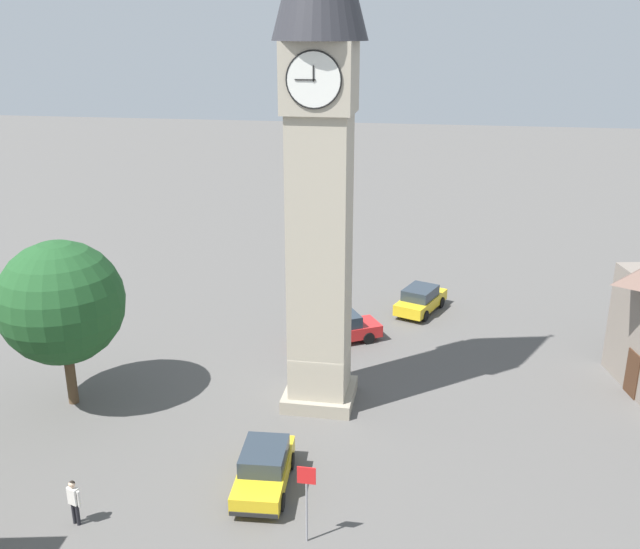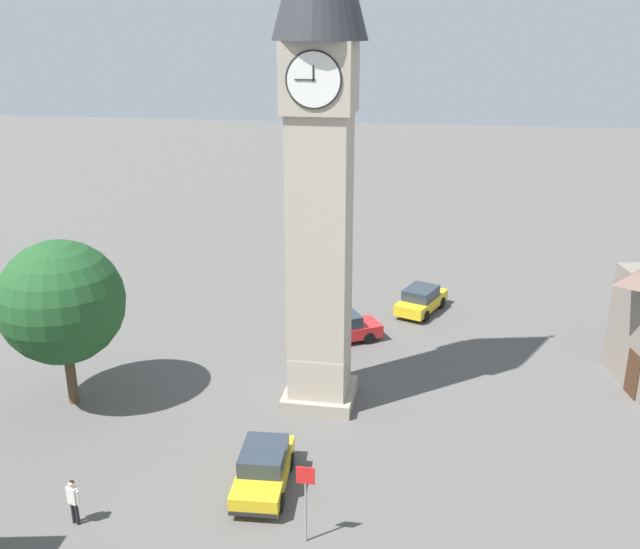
{
  "view_description": "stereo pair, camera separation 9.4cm",
  "coord_description": "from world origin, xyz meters",
  "px_view_note": "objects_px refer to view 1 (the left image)",
  "views": [
    {
      "loc": [
        -4.69,
        27.37,
        15.68
      ],
      "look_at": [
        0.0,
        0.0,
        5.99
      ],
      "focal_mm": 39.31,
      "sensor_mm": 36.0,
      "label": 1
    },
    {
      "loc": [
        -4.79,
        27.36,
        15.68
      ],
      "look_at": [
        0.0,
        0.0,
        5.99
      ],
      "focal_mm": 39.31,
      "sensor_mm": 36.0,
      "label": 2
    }
  ],
  "objects_px": {
    "clock_tower": "(320,104)",
    "car_silver_kerb": "(421,299)",
    "road_sign": "(307,492)",
    "car_red_corner": "(264,468)",
    "pedestrian": "(74,499)",
    "tree": "(61,303)",
    "car_blue_kerb": "(341,328)"
  },
  "relations": [
    {
      "from": "car_silver_kerb",
      "to": "road_sign",
      "type": "height_order",
      "value": "road_sign"
    },
    {
      "from": "car_red_corner",
      "to": "road_sign",
      "type": "bearing_deg",
      "value": 128.6
    },
    {
      "from": "car_blue_kerb",
      "to": "car_silver_kerb",
      "type": "height_order",
      "value": "same"
    },
    {
      "from": "car_silver_kerb",
      "to": "tree",
      "type": "distance_m",
      "value": 20.4
    },
    {
      "from": "car_red_corner",
      "to": "road_sign",
      "type": "height_order",
      "value": "road_sign"
    },
    {
      "from": "car_blue_kerb",
      "to": "car_silver_kerb",
      "type": "distance_m",
      "value": 6.39
    },
    {
      "from": "pedestrian",
      "to": "tree",
      "type": "xyz_separation_m",
      "value": [
        4.15,
        -7.57,
        3.77
      ]
    },
    {
      "from": "car_red_corner",
      "to": "clock_tower",
      "type": "bearing_deg",
      "value": -98.16
    },
    {
      "from": "car_silver_kerb",
      "to": "pedestrian",
      "type": "xyz_separation_m",
      "value": [
        10.71,
        20.96,
        0.25
      ]
    },
    {
      "from": "clock_tower",
      "to": "tree",
      "type": "height_order",
      "value": "clock_tower"
    },
    {
      "from": "tree",
      "to": "car_blue_kerb",
      "type": "bearing_deg",
      "value": -142.05
    },
    {
      "from": "clock_tower",
      "to": "road_sign",
      "type": "relative_size",
      "value": 7.93
    },
    {
      "from": "car_blue_kerb",
      "to": "road_sign",
      "type": "xyz_separation_m",
      "value": [
        -1.11,
        15.51,
        1.14
      ]
    },
    {
      "from": "clock_tower",
      "to": "tree",
      "type": "bearing_deg",
      "value": 10.55
    },
    {
      "from": "car_red_corner",
      "to": "tree",
      "type": "xyz_separation_m",
      "value": [
        9.87,
        -4.5,
        4.02
      ]
    },
    {
      "from": "car_silver_kerb",
      "to": "pedestrian",
      "type": "bearing_deg",
      "value": 62.94
    },
    {
      "from": "road_sign",
      "to": "car_red_corner",
      "type": "bearing_deg",
      "value": -51.4
    },
    {
      "from": "car_silver_kerb",
      "to": "tree",
      "type": "height_order",
      "value": "tree"
    },
    {
      "from": "car_silver_kerb",
      "to": "car_red_corner",
      "type": "relative_size",
      "value": 1.05
    },
    {
      "from": "pedestrian",
      "to": "road_sign",
      "type": "bearing_deg",
      "value": -176.39
    },
    {
      "from": "clock_tower",
      "to": "car_silver_kerb",
      "type": "xyz_separation_m",
      "value": [
        -4.05,
        -11.38,
        -12.24
      ]
    },
    {
      "from": "pedestrian",
      "to": "road_sign",
      "type": "relative_size",
      "value": 0.6
    },
    {
      "from": "car_silver_kerb",
      "to": "car_red_corner",
      "type": "xyz_separation_m",
      "value": [
        4.98,
        17.89,
        0.0
      ]
    },
    {
      "from": "car_silver_kerb",
      "to": "road_sign",
      "type": "relative_size",
      "value": 1.59
    },
    {
      "from": "car_silver_kerb",
      "to": "road_sign",
      "type": "xyz_separation_m",
      "value": [
        2.93,
        20.47,
        1.14
      ]
    },
    {
      "from": "car_silver_kerb",
      "to": "car_blue_kerb",
      "type": "bearing_deg",
      "value": 50.86
    },
    {
      "from": "car_red_corner",
      "to": "pedestrian",
      "type": "xyz_separation_m",
      "value": [
        5.72,
        3.07,
        0.25
      ]
    },
    {
      "from": "car_red_corner",
      "to": "pedestrian",
      "type": "relative_size",
      "value": 2.5
    },
    {
      "from": "car_red_corner",
      "to": "pedestrian",
      "type": "bearing_deg",
      "value": 28.21
    },
    {
      "from": "car_blue_kerb",
      "to": "tree",
      "type": "height_order",
      "value": "tree"
    },
    {
      "from": "car_blue_kerb",
      "to": "car_red_corner",
      "type": "xyz_separation_m",
      "value": [
        0.95,
        12.93,
        0.0
      ]
    },
    {
      "from": "car_silver_kerb",
      "to": "car_red_corner",
      "type": "distance_m",
      "value": 18.57
    }
  ]
}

